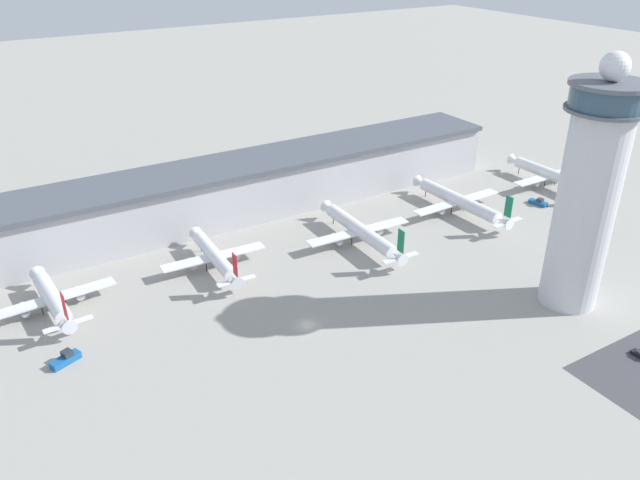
# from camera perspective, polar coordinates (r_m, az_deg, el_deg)

# --- Properties ---
(ground_plane) EXTENTS (1000.00, 1000.00, 0.00)m
(ground_plane) POSITION_cam_1_polar(r_m,az_deg,el_deg) (158.96, -1.15, -7.78)
(ground_plane) COLOR #9E9B93
(terminal_building) EXTENTS (226.93, 25.00, 19.14)m
(terminal_building) POSITION_cam_1_polar(r_m,az_deg,el_deg) (210.62, -10.82, 3.90)
(terminal_building) COLOR #B2B2B7
(terminal_building) RESTS_ON ground
(control_tower) EXTENTS (18.90, 18.90, 65.40)m
(control_tower) POSITION_cam_1_polar(r_m,az_deg,el_deg) (167.61, 23.34, 4.03)
(control_tower) COLOR silver
(control_tower) RESTS_ON ground
(airplane_gate_bravo) EXTENTS (33.04, 32.41, 13.00)m
(airplane_gate_bravo) POSITION_cam_1_polar(r_m,az_deg,el_deg) (176.12, -23.29, -4.92)
(airplane_gate_bravo) COLOR silver
(airplane_gate_bravo) RESTS_ON ground
(airplane_gate_charlie) EXTENTS (31.23, 35.49, 12.66)m
(airplane_gate_charlie) POSITION_cam_1_polar(r_m,az_deg,el_deg) (183.60, -9.60, -1.48)
(airplane_gate_charlie) COLOR white
(airplane_gate_charlie) RESTS_ON ground
(airplane_gate_delta) EXTENTS (36.00, 44.25, 13.57)m
(airplane_gate_delta) POSITION_cam_1_polar(r_m,az_deg,el_deg) (195.91, 3.72, 0.84)
(airplane_gate_delta) COLOR white
(airplane_gate_delta) RESTS_ON ground
(airplane_gate_echo) EXTENTS (37.08, 45.19, 13.64)m
(airplane_gate_echo) POSITION_cam_1_polar(r_m,az_deg,el_deg) (222.37, 12.60, 3.50)
(airplane_gate_echo) COLOR white
(airplane_gate_echo) RESTS_ON ground
(airplane_gate_foxtrot) EXTENTS (34.81, 42.24, 13.71)m
(airplane_gate_foxtrot) POSITION_cam_1_polar(r_m,az_deg,el_deg) (255.22, 20.41, 5.59)
(airplane_gate_foxtrot) COLOR white
(airplane_gate_foxtrot) RESTS_ON ground
(service_truck_fuel) EXTENTS (3.85, 6.93, 2.57)m
(service_truck_fuel) POSITION_cam_1_polar(r_m,az_deg,el_deg) (237.90, 19.34, 3.26)
(service_truck_fuel) COLOR black
(service_truck_fuel) RESTS_ON ground
(service_truck_baggage) EXTENTS (7.42, 5.00, 2.97)m
(service_truck_baggage) POSITION_cam_1_polar(r_m,az_deg,el_deg) (157.49, -22.22, -10.04)
(service_truck_baggage) COLOR black
(service_truck_baggage) RESTS_ON ground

